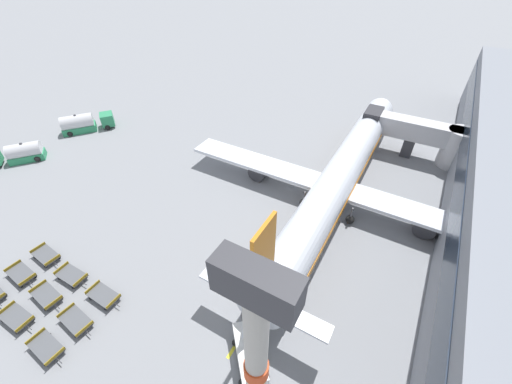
# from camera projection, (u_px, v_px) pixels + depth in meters

# --- Properties ---
(ground_plane) EXTENTS (500.00, 500.00, 0.00)m
(ground_plane) POSITION_uv_depth(u_px,v_px,m) (228.00, 160.00, 48.97)
(ground_plane) COLOR gray
(jet_bridge) EXTENTS (15.90, 4.30, 6.14)m
(jet_bridge) POSITION_uv_depth(u_px,v_px,m) (424.00, 136.00, 47.36)
(jet_bridge) COLOR silver
(jet_bridge) RESTS_ON ground_plane
(airplane) EXTENTS (42.20, 48.27, 12.78)m
(airplane) POSITION_uv_depth(u_px,v_px,m) (339.00, 178.00, 39.90)
(airplane) COLOR silver
(airplane) RESTS_ON ground_plane
(fuel_tanker_primary) EXTENTS (7.27, 8.44, 3.26)m
(fuel_tanker_primary) POSITION_uv_depth(u_px,v_px,m) (84.00, 123.00, 55.53)
(fuel_tanker_primary) COLOR #2D8C5B
(fuel_tanker_primary) RESTS_ON ground_plane
(fuel_tanker_secondary) EXTENTS (6.62, 7.53, 3.02)m
(fuel_tanker_secondary) POSITION_uv_depth(u_px,v_px,m) (18.00, 154.00, 47.97)
(fuel_tanker_secondary) COLOR #2D8C5B
(fuel_tanker_secondary) RESTS_ON ground_plane
(service_van) EXTENTS (4.77, 4.96, 2.02)m
(service_van) POSITION_uv_depth(u_px,v_px,m) (250.00, 355.00, 25.25)
(service_van) COLOR white
(service_van) RESTS_ON ground_plane
(baggage_dolly_row_near_col_b) EXTENTS (3.81, 1.81, 0.92)m
(baggage_dolly_row_near_col_b) POSITION_uv_depth(u_px,v_px,m) (17.00, 318.00, 28.35)
(baggage_dolly_row_near_col_b) COLOR #515459
(baggage_dolly_row_near_col_b) RESTS_ON ground_plane
(baggage_dolly_row_near_col_c) EXTENTS (3.85, 1.92, 0.92)m
(baggage_dolly_row_near_col_c) POSITION_uv_depth(u_px,v_px,m) (46.00, 347.00, 26.30)
(baggage_dolly_row_near_col_c) COLOR #515459
(baggage_dolly_row_near_col_c) RESTS_ON ground_plane
(baggage_dolly_row_mid_a_col_a) EXTENTS (3.85, 1.93, 0.92)m
(baggage_dolly_row_mid_a_col_a) POSITION_uv_depth(u_px,v_px,m) (21.00, 274.00, 31.97)
(baggage_dolly_row_mid_a_col_a) COLOR #515459
(baggage_dolly_row_mid_a_col_a) RESTS_ON ground_plane
(baggage_dolly_row_mid_a_col_b) EXTENTS (3.87, 1.99, 0.92)m
(baggage_dolly_row_mid_a_col_b) POSITION_uv_depth(u_px,v_px,m) (47.00, 296.00, 30.06)
(baggage_dolly_row_mid_a_col_b) COLOR #515459
(baggage_dolly_row_mid_a_col_b) RESTS_ON ground_plane
(baggage_dolly_row_mid_a_col_c) EXTENTS (3.87, 1.98, 0.92)m
(baggage_dolly_row_mid_a_col_c) POSITION_uv_depth(u_px,v_px,m) (76.00, 321.00, 28.11)
(baggage_dolly_row_mid_a_col_c) COLOR #515459
(baggage_dolly_row_mid_a_col_c) RESTS_ON ground_plane
(baggage_dolly_row_mid_b_col_a) EXTENTS (3.86, 1.95, 0.92)m
(baggage_dolly_row_mid_b_col_a) POSITION_uv_depth(u_px,v_px,m) (46.00, 255.00, 33.84)
(baggage_dolly_row_mid_b_col_a) COLOR #515459
(baggage_dolly_row_mid_b_col_a) RESTS_ON ground_plane
(baggage_dolly_row_mid_b_col_b) EXTENTS (3.82, 1.83, 0.92)m
(baggage_dolly_row_mid_b_col_b) POSITION_uv_depth(u_px,v_px,m) (72.00, 275.00, 31.84)
(baggage_dolly_row_mid_b_col_b) COLOR #515459
(baggage_dolly_row_mid_b_col_b) RESTS_ON ground_plane
(baggage_dolly_row_mid_b_col_c) EXTENTS (3.81, 1.81, 0.92)m
(baggage_dolly_row_mid_b_col_c) POSITION_uv_depth(u_px,v_px,m) (104.00, 296.00, 30.07)
(baggage_dolly_row_mid_b_col_c) COLOR #515459
(baggage_dolly_row_mid_b_col_c) RESTS_ON ground_plane
(stand_guidance_stripe) EXTENTS (0.48, 28.18, 0.01)m
(stand_guidance_stripe) POSITION_uv_depth(u_px,v_px,m) (296.00, 246.00, 35.52)
(stand_guidance_stripe) COLOR yellow
(stand_guidance_stripe) RESTS_ON ground_plane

